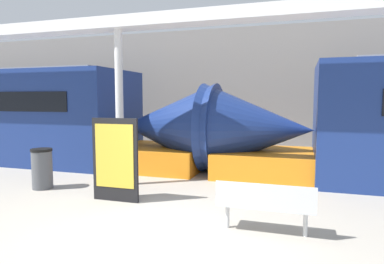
% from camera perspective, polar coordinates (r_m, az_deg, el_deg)
% --- Properties ---
extents(ground_plane, '(60.00, 60.00, 0.00)m').
position_cam_1_polar(ground_plane, '(5.76, -7.83, -16.63)').
color(ground_plane, '#A8A093').
extents(station_wall, '(56.00, 0.20, 5.00)m').
position_cam_1_polar(station_wall, '(13.98, 8.15, 6.80)').
color(station_wall, gray).
rests_on(station_wall, ground_plane).
extents(bench_near, '(1.57, 0.45, 0.84)m').
position_cam_1_polar(bench_near, '(5.71, 12.07, -11.48)').
color(bench_near, silver).
rests_on(bench_near, ground_plane).
extents(trash_bin, '(0.50, 0.50, 0.98)m').
position_cam_1_polar(trash_bin, '(9.08, -23.70, -5.60)').
color(trash_bin, '#4C4F54').
rests_on(trash_bin, ground_plane).
extents(poster_board, '(1.05, 0.07, 1.77)m').
position_cam_1_polar(poster_board, '(7.42, -12.69, -4.49)').
color(poster_board, black).
rests_on(poster_board, ground_plane).
extents(support_column_near, '(0.19, 0.19, 3.85)m').
position_cam_1_polar(support_column_near, '(8.69, -11.99, 3.79)').
color(support_column_near, silver).
rests_on(support_column_near, ground_plane).
extents(canopy_beam, '(28.00, 0.60, 0.28)m').
position_cam_1_polar(canopy_beam, '(8.88, -12.27, 17.23)').
color(canopy_beam, silver).
rests_on(canopy_beam, support_column_near).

